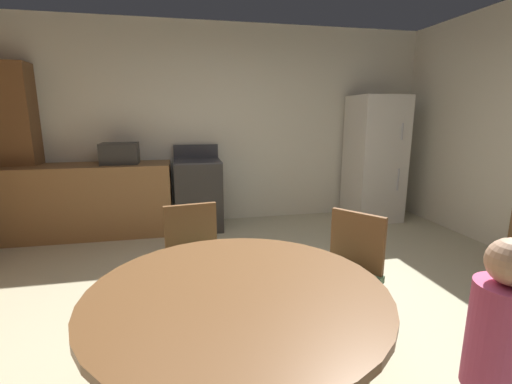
# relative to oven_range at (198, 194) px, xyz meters

# --- Properties ---
(ground_plane) EXTENTS (14.00, 14.00, 0.00)m
(ground_plane) POSITION_rel_oven_range_xyz_m (0.39, -2.41, -0.47)
(ground_plane) COLOR beige
(wall_back) EXTENTS (6.08, 0.12, 2.70)m
(wall_back) POSITION_rel_oven_range_xyz_m (0.39, 0.40, 0.88)
(wall_back) COLOR silver
(wall_back) RESTS_ON ground
(kitchen_counter) EXTENTS (2.00, 0.60, 0.90)m
(kitchen_counter) POSITION_rel_oven_range_xyz_m (-1.35, -0.00, -0.02)
(kitchen_counter) COLOR olive
(kitchen_counter) RESTS_ON ground
(pantry_column) EXTENTS (0.44, 0.36, 2.10)m
(pantry_column) POSITION_rel_oven_range_xyz_m (-2.13, 0.18, 0.58)
(pantry_column) COLOR brown
(pantry_column) RESTS_ON ground
(oven_range) EXTENTS (0.60, 0.60, 1.10)m
(oven_range) POSITION_rel_oven_range_xyz_m (0.00, 0.00, 0.00)
(oven_range) COLOR #2D2B28
(oven_range) RESTS_ON ground
(refrigerator) EXTENTS (0.68, 0.68, 1.76)m
(refrigerator) POSITION_rel_oven_range_xyz_m (2.51, -0.05, 0.41)
(refrigerator) COLOR silver
(refrigerator) RESTS_ON ground
(microwave) EXTENTS (0.44, 0.32, 0.26)m
(microwave) POSITION_rel_oven_range_xyz_m (-0.94, -0.00, 0.56)
(microwave) COLOR #2D2B28
(microwave) RESTS_ON kitchen_counter
(dining_table) EXTENTS (1.31, 1.31, 0.76)m
(dining_table) POSITION_rel_oven_range_xyz_m (0.01, -3.25, 0.14)
(dining_table) COLOR brown
(dining_table) RESTS_ON ground
(chair_north) EXTENTS (0.45, 0.45, 0.87)m
(chair_north) POSITION_rel_oven_range_xyz_m (-0.14, -2.24, 0.03)
(chair_north) COLOR brown
(chair_north) RESTS_ON ground
(chair_northeast) EXTENTS (0.56, 0.56, 0.87)m
(chair_northeast) POSITION_rel_oven_range_xyz_m (0.84, -2.65, 0.03)
(chair_northeast) COLOR brown
(chair_northeast) RESTS_ON ground
(person_child) EXTENTS (0.30, 0.30, 1.09)m
(person_child) POSITION_rel_oven_range_xyz_m (0.91, -3.71, 0.11)
(person_child) COLOR #665B51
(person_child) RESTS_ON ground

